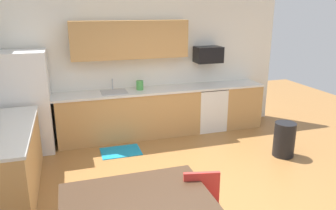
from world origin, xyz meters
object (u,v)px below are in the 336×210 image
oven_range (208,108)px  kettle (140,86)px  dining_table (136,202)px  chair_near_table (203,208)px  refrigerator (28,102)px  trash_bin (284,139)px  microwave (208,55)px

oven_range → kettle: 1.56m
dining_table → chair_near_table: (0.69, -0.01, -0.20)m
dining_table → oven_range: bearing=56.0°
chair_near_table → kettle: (0.11, 3.39, 0.52)m
kettle → refrigerator: bearing=-176.3°
kettle → dining_table: bearing=-103.3°
trash_bin → oven_range: bearing=113.1°
refrigerator → chair_near_table: size_ratio=2.10×
refrigerator → kettle: size_ratio=8.91×
chair_near_table → refrigerator: bearing=120.5°
microwave → dining_table: microwave is taller
trash_bin → microwave: bearing=111.9°
microwave → dining_table: 4.19m
refrigerator → microwave: 3.54m
dining_table → chair_near_table: size_ratio=1.65×
refrigerator → oven_range: bearing=1.3°
oven_range → trash_bin: oven_range is taller
microwave → chair_near_table: bearing=-114.3°
kettle → oven_range: bearing=-2.0°
chair_near_table → kettle: kettle is taller
trash_bin → dining_table: bearing=-150.1°
kettle → trash_bin: bearing=-38.2°
microwave → kettle: (-1.45, -0.05, -0.54)m
refrigerator → microwave: bearing=3.0°
microwave → kettle: microwave is taller
refrigerator → dining_table: 3.48m
trash_bin → kettle: kettle is taller
oven_range → kettle: size_ratio=4.55×
refrigerator → kettle: 2.04m
refrigerator → trash_bin: (4.17, -1.56, -0.59)m
dining_table → refrigerator: bearing=110.7°
microwave → trash_bin: size_ratio=0.90×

